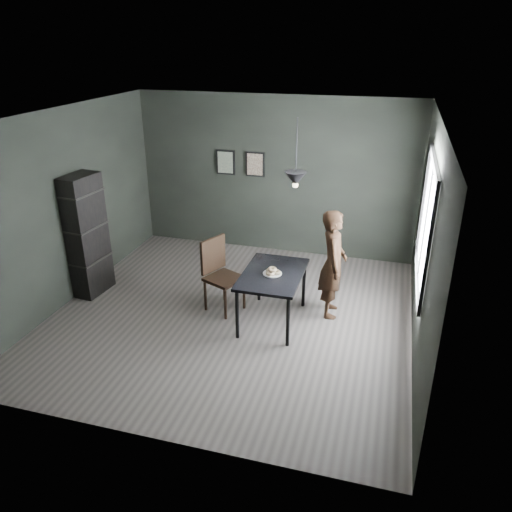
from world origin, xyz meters
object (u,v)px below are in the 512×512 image
(woman, at_px, (333,264))
(white_plate, at_px, (272,274))
(pendant_lamp, at_px, (295,179))
(wood_chair, at_px, (219,270))
(cafe_table, at_px, (273,278))
(shelf_unit, at_px, (87,236))

(woman, bearing_deg, white_plate, 115.05)
(woman, distance_m, pendant_lamp, 1.41)
(white_plate, distance_m, wood_chair, 0.88)
(white_plate, xyz_separation_m, woman, (0.75, 0.48, 0.03))
(white_plate, xyz_separation_m, pendant_lamp, (0.25, 0.14, 1.29))
(cafe_table, relative_size, white_plate, 5.22)
(cafe_table, xyz_separation_m, woman, (0.75, 0.44, 0.11))
(cafe_table, height_order, woman, woman)
(woman, xyz_separation_m, shelf_unit, (-3.67, -0.33, 0.15))
(white_plate, height_order, woman, woman)
(woman, xyz_separation_m, pendant_lamp, (-0.50, -0.34, 1.27))
(white_plate, bearing_deg, pendant_lamp, 30.07)
(cafe_table, height_order, pendant_lamp, pendant_lamp)
(white_plate, height_order, pendant_lamp, pendant_lamp)
(wood_chair, bearing_deg, shelf_unit, -154.30)
(cafe_table, height_order, wood_chair, wood_chair)
(woman, distance_m, wood_chair, 1.62)
(white_plate, bearing_deg, wood_chair, 165.73)
(white_plate, bearing_deg, woman, 32.93)
(woman, bearing_deg, wood_chair, 91.81)
(white_plate, distance_m, shelf_unit, 2.93)
(white_plate, relative_size, pendant_lamp, 0.27)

